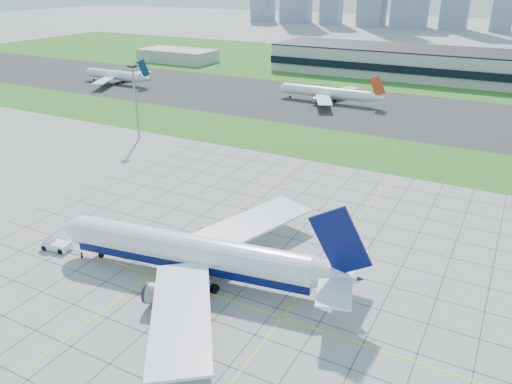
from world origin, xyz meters
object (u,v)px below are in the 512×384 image
Objects in this scene: crew_near at (82,256)px; distant_jet_1 at (328,92)px; distant_jet_0 at (116,75)px; airliner at (194,253)px; light_mast at (135,93)px; pushback_tug at (55,244)px.

distant_jet_1 reaches higher than crew_near.
crew_near is at bearing -49.50° from distant_jet_0.
airliner is 34.79× the size of crew_near.
airliner is at bearing -43.11° from light_mast.
distant_jet_1 is (-4.88, 152.47, 3.60)m from crew_near.
crew_near is at bearing -12.12° from pushback_tug.
crew_near is (44.05, -69.26, -15.30)m from light_mast.
distant_jet_1 is at bearing 92.40° from airliner.
crew_near is 152.59m from distant_jet_1.
distant_jet_0 is at bearing 128.20° from airliner.
crew_near is 0.04× the size of distant_jet_1.
light_mast is 0.55× the size of distant_jet_1.
light_mast reaches higher than distant_jet_0.
pushback_tug is at bearing -179.62° from airliner.
pushback_tug is at bearing -51.42° from distant_jet_0.
distant_jet_1 is at bearing 80.04° from pushback_tug.
distant_jet_0 is at bearing 136.90° from light_mast.
distant_jet_0 is (-110.93, 139.06, 3.37)m from pushback_tug.
distant_jet_0 is at bearing -173.56° from distant_jet_1.
pushback_tug is at bearing 118.25° from crew_near.
light_mast reaches higher than airliner.
pushback_tug is (35.80, -68.77, -15.06)m from light_mast.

